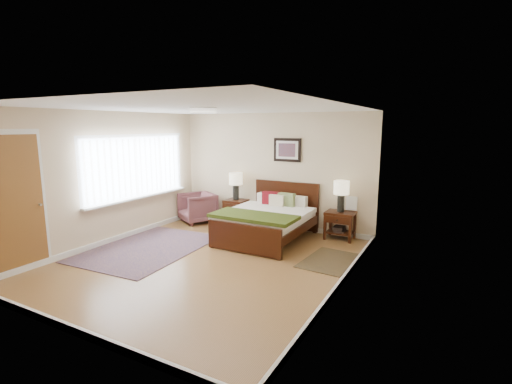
# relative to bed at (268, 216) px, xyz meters

# --- Properties ---
(floor) EXTENTS (5.00, 5.00, 0.00)m
(floor) POSITION_rel_bed_xyz_m (-0.35, -1.56, -0.48)
(floor) COLOR brown
(floor) RESTS_ON ground
(back_wall) EXTENTS (4.50, 0.04, 2.50)m
(back_wall) POSITION_rel_bed_xyz_m (-0.35, 0.94, 0.77)
(back_wall) COLOR beige
(back_wall) RESTS_ON ground
(front_wall) EXTENTS (4.50, 0.04, 2.50)m
(front_wall) POSITION_rel_bed_xyz_m (-0.35, -4.06, 0.77)
(front_wall) COLOR beige
(front_wall) RESTS_ON ground
(left_wall) EXTENTS (0.04, 5.00, 2.50)m
(left_wall) POSITION_rel_bed_xyz_m (-2.60, -1.56, 0.77)
(left_wall) COLOR beige
(left_wall) RESTS_ON ground
(right_wall) EXTENTS (0.04, 5.00, 2.50)m
(right_wall) POSITION_rel_bed_xyz_m (1.90, -1.56, 0.77)
(right_wall) COLOR beige
(right_wall) RESTS_ON ground
(ceiling) EXTENTS (4.50, 5.00, 0.02)m
(ceiling) POSITION_rel_bed_xyz_m (-0.35, -1.56, 2.02)
(ceiling) COLOR white
(ceiling) RESTS_ON back_wall
(window) EXTENTS (0.11, 2.72, 1.32)m
(window) POSITION_rel_bed_xyz_m (-2.55, -0.86, 0.90)
(window) COLOR silver
(window) RESTS_ON left_wall
(door) EXTENTS (0.06, 1.00, 2.18)m
(door) POSITION_rel_bed_xyz_m (-2.58, -3.31, 0.60)
(door) COLOR silver
(door) RESTS_ON ground
(ceil_fixture) EXTENTS (0.44, 0.44, 0.08)m
(ceil_fixture) POSITION_rel_bed_xyz_m (-0.35, -1.56, 1.99)
(ceil_fixture) COLOR white
(ceil_fixture) RESTS_ON ceiling
(bed) EXTENTS (1.59, 1.90, 1.03)m
(bed) POSITION_rel_bed_xyz_m (0.00, 0.00, 0.00)
(bed) COLOR #321507
(bed) RESTS_ON ground
(wall_art) EXTENTS (0.62, 0.05, 0.50)m
(wall_art) POSITION_rel_bed_xyz_m (0.00, 0.91, 1.24)
(wall_art) COLOR black
(wall_art) RESTS_ON back_wall
(nightstand_left) EXTENTS (0.48, 0.43, 0.57)m
(nightstand_left) POSITION_rel_bed_xyz_m (-1.16, 0.69, -0.03)
(nightstand_left) COLOR #321507
(nightstand_left) RESTS_ON ground
(nightstand_right) EXTENTS (0.56, 0.42, 0.56)m
(nightstand_right) POSITION_rel_bed_xyz_m (1.25, 0.69, -0.13)
(nightstand_right) COLOR #321507
(nightstand_right) RESTS_ON ground
(lamp_left) EXTENTS (0.30, 0.30, 0.61)m
(lamp_left) POSITION_rel_bed_xyz_m (-1.16, 0.71, 0.51)
(lamp_left) COLOR black
(lamp_left) RESTS_ON nightstand_left
(lamp_right) EXTENTS (0.30, 0.30, 0.61)m
(lamp_right) POSITION_rel_bed_xyz_m (1.25, 0.71, 0.50)
(lamp_right) COLOR black
(lamp_right) RESTS_ON nightstand_right
(armchair) EXTENTS (1.01, 1.02, 0.69)m
(armchair) POSITION_rel_bed_xyz_m (-2.05, 0.44, -0.13)
(armchair) COLOR brown
(armchair) RESTS_ON ground
(rug_persian) EXTENTS (1.89, 2.57, 0.01)m
(rug_persian) POSITION_rel_bed_xyz_m (-1.70, -1.53, -0.47)
(rug_persian) COLOR #110E46
(rug_persian) RESTS_ON ground
(rug_navy) EXTENTS (0.86, 1.22, 0.01)m
(rug_navy) POSITION_rel_bed_xyz_m (1.45, -0.58, -0.47)
(rug_navy) COLOR black
(rug_navy) RESTS_ON ground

